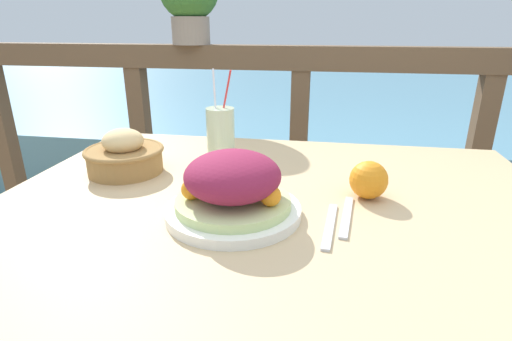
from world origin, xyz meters
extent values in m
cube|color=tan|center=(0.00, 0.00, 0.71)|extent=(1.21, 0.98, 0.04)
cube|color=tan|center=(-0.55, 0.43, 0.34)|extent=(0.06, 0.06, 0.69)
cube|color=tan|center=(0.55, 0.43, 0.34)|extent=(0.06, 0.06, 0.69)
cube|color=brown|center=(0.00, 0.82, 0.96)|extent=(2.80, 0.08, 0.09)
cube|color=brown|center=(-1.36, 0.82, 0.46)|extent=(0.07, 0.07, 0.91)
cube|color=brown|center=(-0.68, 0.82, 0.46)|extent=(0.07, 0.07, 0.91)
cube|color=brown|center=(0.00, 0.82, 0.46)|extent=(0.07, 0.07, 0.91)
cube|color=brown|center=(0.68, 0.82, 0.46)|extent=(0.07, 0.07, 0.91)
cube|color=#568EA8|center=(0.00, 3.32, 0.22)|extent=(12.00, 4.00, 0.44)
cylinder|color=white|center=(-0.07, -0.06, 0.74)|extent=(0.27, 0.27, 0.02)
cylinder|color=#C6DB8E|center=(-0.07, -0.06, 0.76)|extent=(0.23, 0.23, 0.02)
ellipsoid|color=maroon|center=(-0.07, -0.06, 0.81)|extent=(0.19, 0.19, 0.09)
sphere|color=orange|center=(0.01, -0.08, 0.79)|extent=(0.04, 0.04, 0.04)
sphere|color=orange|center=(-0.15, -0.08, 0.79)|extent=(0.04, 0.04, 0.04)
cylinder|color=beige|center=(-0.17, 0.23, 0.80)|extent=(0.07, 0.07, 0.15)
cylinder|color=red|center=(-0.16, 0.24, 0.87)|extent=(0.06, 0.04, 0.21)
cylinder|color=white|center=(-0.18, 0.23, 0.87)|extent=(0.03, 0.07, 0.21)
cylinder|color=olive|center=(-0.39, 0.13, 0.76)|extent=(0.18, 0.18, 0.06)
torus|color=olive|center=(-0.39, 0.13, 0.78)|extent=(0.20, 0.20, 0.01)
ellipsoid|color=#DBB77A|center=(-0.39, 0.13, 0.81)|extent=(0.10, 0.10, 0.06)
cylinder|color=gray|center=(-0.43, 0.82, 1.05)|extent=(0.15, 0.15, 0.10)
cube|color=silver|center=(0.12, -0.08, 0.73)|extent=(0.03, 0.18, 0.00)
cube|color=silver|center=(0.15, -0.03, 0.73)|extent=(0.04, 0.18, 0.00)
sphere|color=orange|center=(0.20, 0.07, 0.77)|extent=(0.08, 0.08, 0.08)
camera|label=1|loc=(0.09, -0.75, 1.09)|focal=28.00mm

